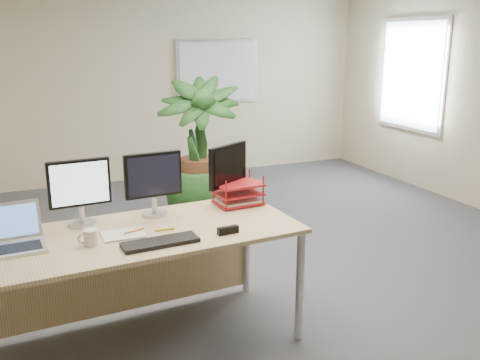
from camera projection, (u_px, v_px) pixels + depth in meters
name	position (u px, v px, depth m)	size (l,w,h in m)	color
floor	(252.00, 291.00, 4.50)	(8.00, 8.00, 0.00)	#444449
back_wall	(139.00, 88.00, 7.71)	(7.00, 0.04, 2.70)	beige
whiteboard	(218.00, 72.00, 8.07)	(1.30, 0.04, 0.95)	silver
window	(412.00, 75.00, 7.45)	(0.04, 1.30, 1.55)	silver
desk	(131.00, 252.00, 3.64)	(2.22, 1.05, 0.83)	tan
floor_plant	(199.00, 168.00, 5.56)	(0.84, 0.84, 1.50)	#163914
monitor_left	(80.00, 188.00, 3.57)	(0.41, 0.19, 0.46)	silver
monitor_right	(153.00, 180.00, 3.77)	(0.41, 0.19, 0.46)	silver
monitor_dark	(228.00, 170.00, 4.05)	(0.37, 0.24, 0.46)	silver
laptop	(13.00, 237.00, 3.24)	(0.37, 0.33, 0.26)	silver
keyboard	(160.00, 242.00, 3.30)	(0.47, 0.16, 0.03)	black
coffee_mug	(90.00, 237.00, 3.28)	(0.13, 0.09, 0.10)	silver
spiral_notebook	(123.00, 234.00, 3.45)	(0.27, 0.20, 0.01)	silver
orange_pen	(134.00, 231.00, 3.47)	(0.01, 0.01, 0.15)	orange
yellow_highlighter	(165.00, 229.00, 3.53)	(0.02, 0.02, 0.13)	yellow
letter_tray	(238.00, 195.00, 4.07)	(0.36, 0.28, 0.16)	#A11317
stapler	(228.00, 230.00, 3.47)	(0.14, 0.04, 0.05)	black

